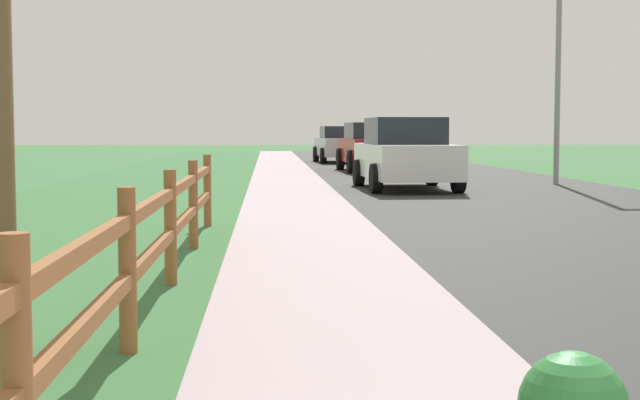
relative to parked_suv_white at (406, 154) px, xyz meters
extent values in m
plane|color=#3A6E3B|center=(-1.66, 4.54, -0.81)|extent=(120.00, 120.00, 0.00)
cube|color=#313131|center=(1.84, 6.54, -0.81)|extent=(7.00, 66.00, 0.01)
cube|color=#B19BA2|center=(-4.66, 6.54, -0.81)|extent=(6.00, 66.00, 0.01)
cube|color=#3A6E3B|center=(-6.16, 6.54, -0.81)|extent=(5.00, 66.00, 0.00)
cube|color=#22612B|center=(-2.53, -19.51, 0.05)|extent=(0.04, 0.04, 0.04)
cylinder|color=brown|center=(-4.04, -18.26, -0.30)|extent=(0.11, 0.11, 1.03)
cylinder|color=brown|center=(-4.04, -15.73, -0.30)|extent=(0.11, 0.11, 1.03)
cylinder|color=brown|center=(-4.04, -13.21, -0.30)|extent=(0.11, 0.11, 1.03)
cylinder|color=brown|center=(-4.04, -10.69, -0.30)|extent=(0.11, 0.11, 1.03)
cylinder|color=brown|center=(-4.04, -8.17, -0.30)|extent=(0.11, 0.11, 1.03)
cube|color=brown|center=(-4.04, -14.47, -0.35)|extent=(0.07, 12.61, 0.09)
cube|color=brown|center=(-4.04, -14.47, 0.01)|extent=(0.07, 12.61, 0.09)
cube|color=white|center=(0.00, -0.03, -0.15)|extent=(2.00, 4.39, 0.77)
cube|color=#1E232B|center=(0.00, 0.11, 0.54)|extent=(1.69, 2.14, 0.61)
cylinder|color=black|center=(-0.96, 1.26, -0.49)|extent=(0.25, 0.66, 0.66)
cylinder|color=black|center=(0.85, 1.34, -0.49)|extent=(0.25, 0.66, 0.66)
cylinder|color=black|center=(-0.85, -1.41, -0.49)|extent=(0.25, 0.66, 0.66)
cylinder|color=black|center=(0.97, -1.33, -0.49)|extent=(0.25, 0.66, 0.66)
cube|color=maroon|center=(0.30, 9.34, -0.11)|extent=(2.06, 4.61, 0.77)
cube|color=#1E232B|center=(0.30, 9.41, 0.54)|extent=(1.73, 2.40, 0.53)
cylinder|color=black|center=(-0.69, 10.70, -0.44)|extent=(0.25, 0.76, 0.75)
cylinder|color=black|center=(1.16, 10.78, -0.44)|extent=(0.25, 0.76, 0.75)
cylinder|color=black|center=(-0.55, 7.89, -0.44)|extent=(0.25, 0.76, 0.75)
cylinder|color=black|center=(1.29, 7.98, -0.44)|extent=(0.25, 0.76, 0.75)
cube|color=#B7BABF|center=(-0.06, 18.12, -0.16)|extent=(2.12, 4.67, 0.76)
cube|color=#1E232B|center=(-0.06, 18.10, 0.47)|extent=(1.75, 2.03, 0.50)
cylinder|color=black|center=(-1.07, 19.49, -0.49)|extent=(0.26, 0.67, 0.66)
cylinder|color=black|center=(0.80, 19.59, -0.49)|extent=(0.26, 0.67, 0.66)
cylinder|color=black|center=(-0.92, 16.66, -0.49)|extent=(0.26, 0.67, 0.66)
cylinder|color=black|center=(0.95, 16.76, -0.49)|extent=(0.26, 0.67, 0.66)
cylinder|color=gray|center=(4.12, 1.83, 2.93)|extent=(0.14, 0.14, 7.48)
camera|label=1|loc=(-3.18, -21.44, 0.56)|focal=52.37mm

